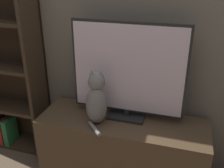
# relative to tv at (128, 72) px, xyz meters

# --- Properties ---
(wall_back) EXTENTS (4.80, 0.05, 2.60)m
(wall_back) POSITION_rel_tv_xyz_m (-0.02, 0.20, 0.41)
(wall_back) COLOR #756B5B
(wall_back) RESTS_ON ground_plane
(tv_stand) EXTENTS (1.31, 0.44, 0.50)m
(tv_stand) POSITION_rel_tv_xyz_m (-0.02, -0.07, -0.64)
(tv_stand) COLOR brown
(tv_stand) RESTS_ON ground_plane
(tv) EXTENTS (0.85, 0.17, 0.75)m
(tv) POSITION_rel_tv_xyz_m (0.00, 0.00, 0.00)
(tv) COLOR black
(tv) RESTS_ON tv_stand
(cat) EXTENTS (0.18, 0.27, 0.42)m
(cat) POSITION_rel_tv_xyz_m (-0.20, -0.14, -0.20)
(cat) COLOR gray
(cat) RESTS_ON tv_stand
(bookshelf) EXTENTS (0.72, 0.28, 1.59)m
(bookshelf) POSITION_rel_tv_xyz_m (-1.15, 0.07, -0.17)
(bookshelf) COLOR #3D2D1E
(bookshelf) RESTS_ON ground_plane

